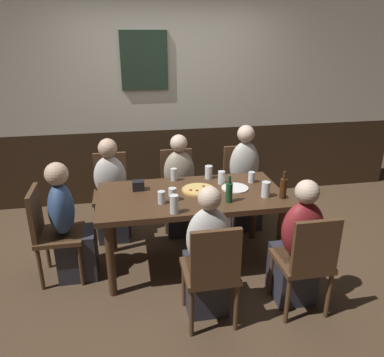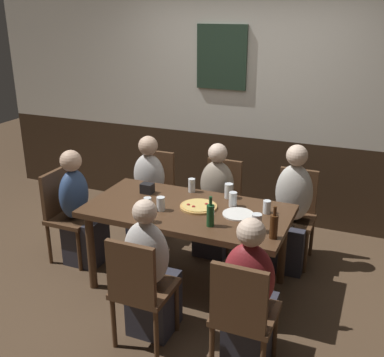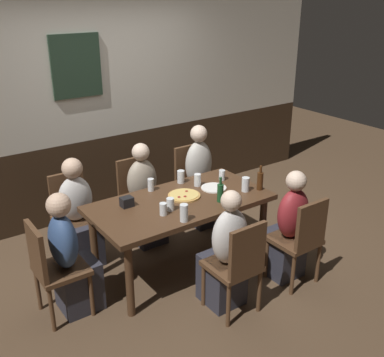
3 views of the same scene
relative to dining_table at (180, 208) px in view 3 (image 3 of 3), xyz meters
name	(u,v)px [view 3 (image 3 of 3)]	position (x,y,z in m)	size (l,w,h in m)	color
ground_plane	(181,267)	(0.00, 0.00, -0.66)	(12.00, 12.00, 0.00)	#4C3826
wall_back	(101,107)	(0.00, 1.65, 0.65)	(6.40, 0.13, 2.60)	#332316
dining_table	(180,208)	(0.00, 0.00, 0.00)	(1.70, 0.87, 0.74)	#472D1C
chair_right_near	(301,237)	(0.75, -0.85, -0.16)	(0.40, 0.40, 0.88)	#513521
chair_head_west	(52,266)	(-1.27, 0.00, -0.16)	(0.40, 0.40, 0.88)	#513521
chair_left_far	(73,211)	(-0.75, 0.85, -0.16)	(0.40, 0.40, 0.88)	#513521
chair_mid_near	(238,263)	(0.00, -0.85, -0.16)	(0.40, 0.40, 0.88)	#513521
chair_right_far	(193,179)	(0.75, 0.85, -0.16)	(0.40, 0.40, 0.88)	#513521
chair_mid_far	(137,194)	(0.00, 0.85, -0.16)	(0.40, 0.40, 0.88)	#513521
person_right_near	(287,233)	(0.75, -0.69, -0.20)	(0.34, 0.37, 1.10)	#2D2D38
person_head_west	(71,262)	(-1.10, 0.00, -0.19)	(0.37, 0.34, 1.11)	#2D2D38
person_left_far	(79,220)	(-0.75, 0.69, -0.19)	(0.34, 0.37, 1.10)	#2D2D38
person_mid_near	(225,258)	(0.00, -0.69, -0.20)	(0.34, 0.37, 1.10)	#2D2D38
person_right_far	(201,183)	(0.75, 0.69, -0.16)	(0.34, 0.37, 1.18)	#2D2D38
person_mid_far	(145,202)	(0.00, 0.69, -0.19)	(0.34, 0.37, 1.11)	#2D2D38
pizza	(184,195)	(0.08, 0.05, 0.09)	(0.31, 0.31, 0.03)	tan
highball_clear	(222,175)	(0.63, 0.17, 0.13)	(0.06, 0.06, 0.11)	silver
pint_glass_amber	(163,210)	(-0.29, -0.16, 0.13)	(0.07, 0.07, 0.11)	silver
tumbler_short	(197,181)	(0.34, 0.19, 0.14)	(0.07, 0.07, 0.13)	silver
beer_glass_tall	(181,177)	(0.24, 0.35, 0.14)	(0.08, 0.08, 0.13)	silver
beer_glass_half	(184,214)	(-0.21, -0.36, 0.15)	(0.07, 0.07, 0.16)	silver
pint_glass_stout	(245,185)	(0.64, -0.19, 0.14)	(0.08, 0.08, 0.14)	silver
tumbler_water	(151,186)	(-0.11, 0.35, 0.14)	(0.06, 0.06, 0.13)	silver
pint_glass_pale	(170,205)	(-0.19, -0.12, 0.13)	(0.07, 0.07, 0.12)	silver
beer_bottle_green	(220,192)	(0.29, -0.23, 0.18)	(0.06, 0.06, 0.24)	#194723
beer_bottle_brown	(260,180)	(0.79, -0.24, 0.18)	(0.06, 0.06, 0.25)	#42230F
plate_white_large	(214,188)	(0.43, 0.04, 0.09)	(0.25, 0.25, 0.01)	white
condiment_caddy	(127,202)	(-0.47, 0.18, 0.13)	(0.11, 0.09, 0.09)	black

